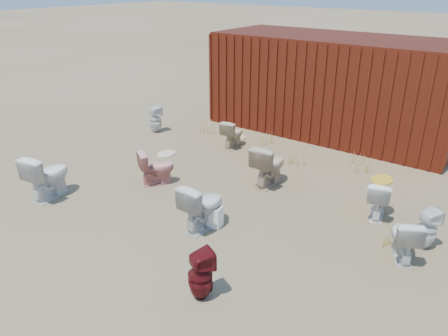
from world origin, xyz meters
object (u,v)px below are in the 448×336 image
Objects in this scene: toilet_back_beige_left at (233,134)px; toilet_back_e at (427,229)px; toilet_back_yellowlid at (379,198)px; toilet_front_e at (404,238)px; toilet_back_a at (155,119)px; toilet_front_a at (47,175)px; shipping_container at (334,85)px; toilet_back_beige_right at (269,165)px; toilet_front_pink at (157,167)px; toilet_front_c at (203,206)px; loose_tank at (207,215)px; toilet_front_maroon at (200,275)px.

toilet_back_beige_left is 5.04m from toilet_back_e.
toilet_back_yellowlid is 1.04× the size of toilet_back_e.
toilet_front_e is 0.97× the size of toilet_back_a.
toilet_front_a is 6.04m from toilet_front_e.
shipping_container is 3.81m from toilet_back_beige_right.
toilet_front_pink is 1.07× the size of toilet_back_e.
toilet_back_beige_left is (1.18, 4.09, -0.10)m from toilet_front_a.
toilet_back_e is at bearing 136.73° from toilet_back_yellowlid.
toilet_front_c is 3.37m from toilet_back_e.
toilet_back_a is 4.09m from toilet_back_beige_right.
shipping_container is 9.37× the size of toilet_back_e.
toilet_front_a is (-2.52, -6.55, -0.77)m from shipping_container.
toilet_front_pink is at bearing 153.66° from toilet_back_a.
toilet_back_a is 2.26m from toilet_back_beige_left.
toilet_front_a is 1.07× the size of toilet_front_c.
toilet_back_beige_left is (-0.00, 2.51, -0.01)m from toilet_front_pink.
toilet_back_a reaches higher than toilet_back_beige_left.
toilet_back_beige_right is 1.90m from loose_tank.
toilet_back_a reaches higher than loose_tank.
shipping_container reaches higher than toilet_front_a.
toilet_front_maroon is 5.34m from toilet_back_beige_left.
toilet_back_a is (-1.06, 3.76, -0.08)m from toilet_front_a.
toilet_back_e is at bearing -150.09° from toilet_front_c.
loose_tank is (1.74, -0.61, -0.17)m from toilet_front_pink.
loose_tank is at bearing -84.79° from toilet_front_c.
toilet_back_beige_left is at bearing -153.62° from toilet_back_a.
toilet_back_yellowlid is (6.09, -0.86, -0.01)m from toilet_back_a.
toilet_front_c is (2.92, 0.85, -0.03)m from toilet_front_a.
loose_tank is at bearing -168.51° from toilet_front_pink.
toilet_front_c is at bearing 56.65° from toilet_back_e.
toilet_front_maroon is at bearing 116.51° from toilet_back_beige_left.
toilet_back_e is at bearing 169.12° from toilet_back_beige_right.
toilet_front_maroon is at bearing 25.20° from toilet_front_e.
toilet_back_beige_right is at bearing 79.67° from loose_tank.
shipping_container is 9.02× the size of toilet_back_yellowlid.
toilet_back_yellowlid is at bearing 179.09° from toilet_back_beige_right.
toilet_back_beige_right is (1.75, -1.24, 0.08)m from toilet_back_beige_left.
toilet_back_a is at bearing -33.49° from toilet_front_c.
toilet_back_beige_right is at bearing -174.91° from toilet_back_a.
toilet_back_a is 6.16m from toilet_back_yellowlid.
toilet_front_pink is 1.37× the size of loose_tank.
toilet_front_e is at bearing 159.56° from toilet_back_beige_right.
toilet_front_a is 1.71× the size of loose_tank.
toilet_front_e reaches higher than toilet_back_e.
toilet_back_e reaches higher than loose_tank.
toilet_front_maroon reaches higher than toilet_back_yellowlid.
toilet_back_beige_left is 4.04m from toilet_back_yellowlid.
toilet_front_c reaches higher than toilet_back_yellowlid.
toilet_front_pink is 0.99× the size of toilet_front_maroon.
shipping_container is 5.70m from loose_tank.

